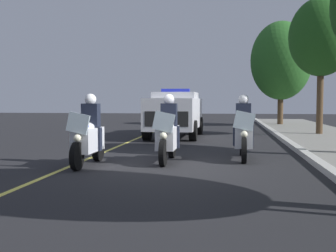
{
  "coord_description": "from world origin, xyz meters",
  "views": [
    {
      "loc": [
        9.94,
        1.52,
        1.55
      ],
      "look_at": [
        -0.64,
        0.0,
        0.9
      ],
      "focal_mm": 44.67,
      "sensor_mm": 36.0,
      "label": 1
    }
  ],
  "objects": [
    {
      "name": "curb_strip",
      "position": [
        0.0,
        3.65,
        0.07
      ],
      "size": [
        48.0,
        0.24,
        0.15
      ],
      "primitive_type": "cube",
      "color": "#B7B5AD",
      "rests_on": "ground"
    },
    {
      "name": "ground_plane",
      "position": [
        0.0,
        0.0,
        0.0
      ],
      "size": [
        80.0,
        80.0,
        0.0
      ],
      "primitive_type": "plane",
      "color": "black"
    },
    {
      "name": "police_motorcycle_trailing",
      "position": [
        -1.24,
        1.93,
        0.7
      ],
      "size": [
        2.14,
        0.56,
        1.72
      ],
      "color": "black",
      "rests_on": "ground"
    },
    {
      "name": "police_motorcycle_lead_left",
      "position": [
        0.38,
        -1.78,
        0.7
      ],
      "size": [
        2.14,
        0.56,
        1.72
      ],
      "color": "black",
      "rests_on": "ground"
    },
    {
      "name": "tree_behind_suv",
      "position": [
        -16.53,
        4.71,
        3.99
      ],
      "size": [
        3.7,
        3.7,
        6.29
      ],
      "color": "#4C3823",
      "rests_on": "sidewalk_strip"
    },
    {
      "name": "police_suv",
      "position": [
        -7.56,
        -0.68,
        1.07
      ],
      "size": [
        4.92,
        2.11,
        2.05
      ],
      "color": "silver",
      "rests_on": "ground"
    },
    {
      "name": "lane_stripe_center",
      "position": [
        0.0,
        -2.16,
        0.0
      ],
      "size": [
        48.0,
        0.12,
        0.01
      ],
      "primitive_type": "cube",
      "color": "#E0D14C",
      "rests_on": "ground"
    },
    {
      "name": "police_motorcycle_lead_right",
      "position": [
        -0.47,
        0.02,
        0.7
      ],
      "size": [
        2.14,
        0.56,
        1.72
      ],
      "color": "black",
      "rests_on": "ground"
    },
    {
      "name": "tree_far_back",
      "position": [
        -9.12,
        5.5,
        4.29
      ],
      "size": [
        2.77,
        2.77,
        5.92
      ],
      "color": "#4C3823",
      "rests_on": "sidewalk_strip"
    }
  ]
}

